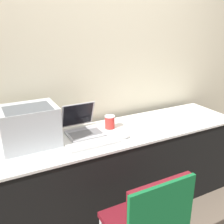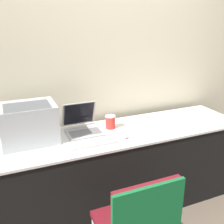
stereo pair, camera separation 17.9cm
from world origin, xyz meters
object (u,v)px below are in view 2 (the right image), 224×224
laptop_left (83,126)px  mouse (124,137)px  coffee_cup (110,122)px  chair (139,222)px  printer (28,122)px  external_keyboard (91,143)px

laptop_left → mouse: 0.39m
coffee_cup → laptop_left: bearing=173.8°
laptop_left → mouse: (0.27, -0.28, -0.04)m
chair → laptop_left: bearing=93.9°
printer → coffee_cup: size_ratio=3.60×
external_keyboard → coffee_cup: coffee_cup is taller
coffee_cup → mouse: 0.26m
printer → external_keyboard: (0.44, -0.24, -0.16)m
mouse → coffee_cup: bearing=94.2°
mouse → laptop_left: bearing=134.1°
printer → mouse: 0.78m
printer → external_keyboard: printer is taller
coffee_cup → chair: 0.98m
laptop_left → chair: laptop_left is taller
mouse → chair: (-0.21, -0.66, -0.25)m
printer → mouse: size_ratio=6.14×
coffee_cup → mouse: (0.02, -0.25, -0.05)m
coffee_cup → mouse: size_ratio=1.71×
printer → chair: printer is taller
printer → coffee_cup: printer is taller
external_keyboard → chair: size_ratio=0.49×
printer → mouse: bearing=-18.9°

